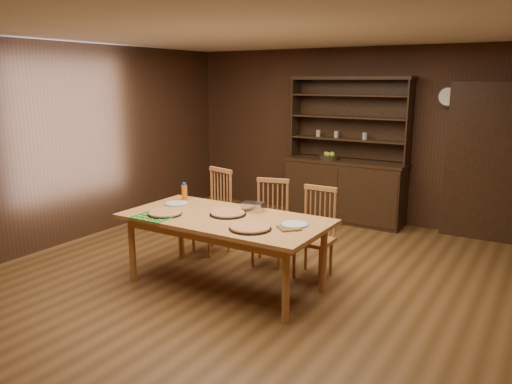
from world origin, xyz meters
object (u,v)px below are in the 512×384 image
Objects in this scene: china_hutch at (345,183)px; chair_left at (215,208)px; chair_center at (271,219)px; chair_right at (316,229)px; dining_table at (225,223)px; juice_bottle at (184,192)px.

chair_left is at bearing -111.72° from china_hutch.
chair_center is 0.63m from chair_right.
chair_left is 0.79m from chair_center.
dining_table is 1.13m from chair_left.
chair_center is (-0.07, -2.14, -0.07)m from china_hutch.
chair_center is 4.91× the size of juice_bottle.
chair_right reaches higher than juice_bottle.
chair_left reaches higher than juice_bottle.
juice_bottle is (-0.09, -0.47, 0.29)m from chair_left.
chair_center is at bearing 16.41° from chair_left.
china_hutch reaches higher than chair_center.
chair_left reaches higher than chair_center.
dining_table is 0.92m from juice_bottle.
chair_left is 1.06× the size of chair_right.
chair_right is (0.55, -2.23, -0.07)m from china_hutch.
china_hutch is 2.33m from chair_left.
chair_right is 4.89× the size of juice_bottle.
china_hutch is 2.30m from chair_right.
chair_center is at bearing 29.36° from juice_bottle.
chair_left is (-0.86, -2.17, -0.04)m from china_hutch.
dining_table is 1.04m from chair_right.
juice_bottle is at bearing -109.86° from china_hutch.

